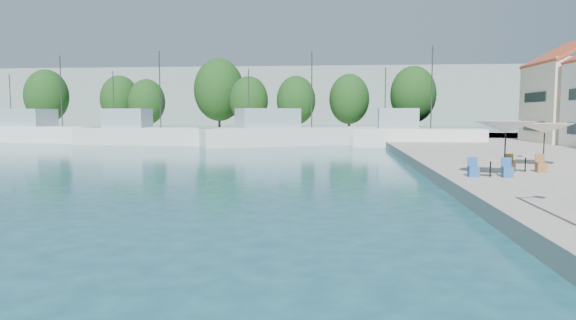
# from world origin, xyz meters

# --- Properties ---
(quay_far) EXTENTS (90.00, 16.00, 0.60)m
(quay_far) POSITION_xyz_m (-8.00, 67.00, 0.30)
(quay_far) COLOR gray
(quay_far) RESTS_ON ground
(hill_west) EXTENTS (180.00, 40.00, 16.00)m
(hill_west) POSITION_xyz_m (-30.00, 160.00, 8.00)
(hill_west) COLOR gray
(hill_west) RESTS_ON ground
(hill_east) EXTENTS (140.00, 40.00, 12.00)m
(hill_east) POSITION_xyz_m (40.00, 180.00, 6.00)
(hill_east) COLOR gray
(hill_east) RESTS_ON ground
(trawler_01) EXTENTS (19.86, 7.39, 10.20)m
(trawler_01) POSITION_xyz_m (-32.39, 57.21, 1.07)
(trawler_01) COLOR white
(trawler_01) RESTS_ON ground
(trawler_02) EXTENTS (15.18, 4.78, 10.20)m
(trawler_02) POSITION_xyz_m (-19.12, 53.77, 1.07)
(trawler_02) COLOR silver
(trawler_02) RESTS_ON ground
(trawler_03) EXTENTS (20.03, 13.11, 10.20)m
(trawler_03) POSITION_xyz_m (-3.62, 54.55, 1.07)
(trawler_03) COLOR silver
(trawler_03) RESTS_ON ground
(trawler_04) EXTENTS (12.77, 3.62, 10.20)m
(trawler_04) POSITION_xyz_m (8.88, 52.41, 1.07)
(trawler_04) COLOR silver
(trawler_04) RESTS_ON ground
(tree_01) EXTENTS (5.97, 5.97, 8.84)m
(tree_01) POSITION_xyz_m (-39.49, 70.00, 5.70)
(tree_01) COLOR #3F2B19
(tree_01) RESTS_ON quay_far
(tree_02) EXTENTS (5.44, 5.44, 8.05)m
(tree_02) POSITION_xyz_m (-29.50, 71.64, 5.24)
(tree_02) COLOR #3F2B19
(tree_02) RESTS_ON quay_far
(tree_03) EXTENTS (4.96, 4.96, 7.35)m
(tree_03) POSITION_xyz_m (-24.55, 69.00, 4.84)
(tree_03) COLOR #3F2B19
(tree_03) RESTS_ON quay_far
(tree_04) EXTENTS (6.95, 6.95, 10.28)m
(tree_04) POSITION_xyz_m (-15.11, 71.60, 6.53)
(tree_04) COLOR #3F2B19
(tree_04) RESTS_ON quay_far
(tree_05) EXTENTS (5.13, 5.13, 7.59)m
(tree_05) POSITION_xyz_m (-10.36, 68.46, 4.98)
(tree_05) COLOR #3F2B19
(tree_05) RESTS_ON quay_far
(tree_06) EXTENTS (5.15, 5.15, 7.62)m
(tree_06) POSITION_xyz_m (-4.13, 68.76, 5.00)
(tree_06) COLOR #3F2B19
(tree_06) RESTS_ON quay_far
(tree_07) EXTENTS (5.38, 5.38, 7.96)m
(tree_07) POSITION_xyz_m (2.90, 70.74, 5.19)
(tree_07) COLOR #3F2B19
(tree_07) RESTS_ON quay_far
(tree_08) EXTENTS (6.07, 6.07, 8.98)m
(tree_08) POSITION_xyz_m (11.36, 71.03, 5.78)
(tree_08) COLOR #3F2B19
(tree_08) RESTS_ON quay_far
(umbrella_white) EXTENTS (2.73, 2.73, 2.39)m
(umbrella_white) POSITION_xyz_m (8.60, 23.79, 2.74)
(umbrella_white) COLOR black
(umbrella_white) RESTS_ON quay_right
(umbrella_cream) EXTENTS (2.93, 2.93, 2.21)m
(umbrella_cream) POSITION_xyz_m (12.02, 28.51, 2.56)
(umbrella_cream) COLOR black
(umbrella_cream) RESTS_ON quay_right
(cafe_table_02) EXTENTS (1.82, 0.70, 0.76)m
(cafe_table_02) POSITION_xyz_m (7.91, 23.39, 0.89)
(cafe_table_02) COLOR black
(cafe_table_02) RESTS_ON quay_right
(cafe_table_03) EXTENTS (1.82, 0.70, 0.76)m
(cafe_table_03) POSITION_xyz_m (10.08, 25.52, 0.89)
(cafe_table_03) COLOR black
(cafe_table_03) RESTS_ON quay_right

